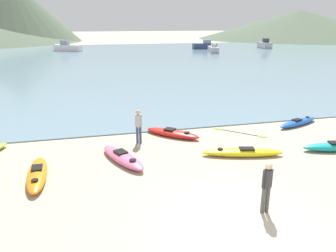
# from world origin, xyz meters

# --- Properties ---
(ground_plane) EXTENTS (400.00, 400.00, 0.00)m
(ground_plane) POSITION_xyz_m (0.00, 0.00, 0.00)
(ground_plane) COLOR tan
(bay_water) EXTENTS (160.00, 70.00, 0.06)m
(bay_water) POSITION_xyz_m (0.00, 43.51, 0.03)
(bay_water) COLOR slate
(bay_water) RESTS_ON ground_plane
(far_hill_midright) EXTENTS (37.35, 37.35, 17.62)m
(far_hill_midright) POSITION_xyz_m (-22.63, 98.19, 8.81)
(far_hill_midright) COLOR #4C5B47
(far_hill_midright) RESTS_ON ground_plane
(far_hill_right) EXTENTS (66.58, 66.58, 9.32)m
(far_hill_right) POSITION_xyz_m (66.58, 92.88, 4.66)
(far_hill_right) COLOR #4C5B47
(far_hill_right) RESTS_ON ground_plane
(kayak_on_sand_0) EXTENTS (3.47, 1.48, 0.36)m
(kayak_on_sand_0) POSITION_xyz_m (2.34, 4.52, 0.16)
(kayak_on_sand_0) COLOR yellow
(kayak_on_sand_0) RESTS_ON ground_plane
(kayak_on_sand_1) EXTENTS (1.84, 3.10, 0.39)m
(kayak_on_sand_1) POSITION_xyz_m (-2.61, 5.21, 0.17)
(kayak_on_sand_1) COLOR #E5668C
(kayak_on_sand_1) RESTS_ON ground_plane
(kayak_on_sand_2) EXTENTS (0.82, 3.08, 0.39)m
(kayak_on_sand_2) POSITION_xyz_m (-5.77, 4.42, 0.17)
(kayak_on_sand_2) COLOR orange
(kayak_on_sand_2) RESTS_ON ground_plane
(kayak_on_sand_3) EXTENTS (2.63, 2.54, 0.37)m
(kayak_on_sand_3) POSITION_xyz_m (0.13, 7.66, 0.16)
(kayak_on_sand_3) COLOR red
(kayak_on_sand_3) RESTS_ON ground_plane
(kayak_on_sand_4) EXTENTS (3.07, 1.66, 0.36)m
(kayak_on_sand_4) POSITION_xyz_m (7.27, 7.74, 0.16)
(kayak_on_sand_4) COLOR blue
(kayak_on_sand_4) RESTS_ON ground_plane
(person_near_foreground) EXTENTS (0.33, 0.29, 1.61)m
(person_near_foreground) POSITION_xyz_m (1.01, 0.43, 0.92)
(person_near_foreground) COLOR #4C4C4C
(person_near_foreground) RESTS_ON ground_plane
(person_near_waterline) EXTENTS (0.32, 0.25, 1.60)m
(person_near_waterline) POSITION_xyz_m (-1.63, 7.11, 0.91)
(person_near_waterline) COLOR #384260
(person_near_waterline) RESTS_ON ground_plane
(moored_boat_0) EXTENTS (2.10, 4.08, 2.05)m
(moored_boat_0) POSITION_xyz_m (33.80, 57.41, 0.78)
(moored_boat_0) COLOR #B2B2B7
(moored_boat_0) RESTS_ON bay_water
(moored_boat_1) EXTENTS (2.58, 5.60, 1.72)m
(moored_boat_1) POSITION_xyz_m (19.27, 50.41, 0.66)
(moored_boat_1) COLOR #B2B2B7
(moored_boat_1) RESTS_ON bay_water
(moored_boat_2) EXTENTS (5.46, 4.13, 2.04)m
(moored_boat_2) POSITION_xyz_m (-6.73, 59.76, 0.77)
(moored_boat_2) COLOR white
(moored_boat_2) RESTS_ON bay_water
(moored_boat_3) EXTENTS (5.02, 2.70, 1.91)m
(moored_boat_3) POSITION_xyz_m (20.74, 58.72, 0.73)
(moored_boat_3) COLOR navy
(moored_boat_3) RESTS_ON bay_water
(loose_paddle) EXTENTS (2.08, 2.11, 0.03)m
(loose_paddle) POSITION_xyz_m (3.56, 7.30, 0.01)
(loose_paddle) COLOR black
(loose_paddle) RESTS_ON ground_plane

